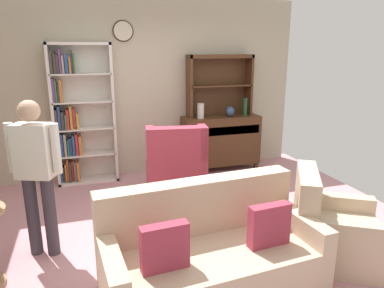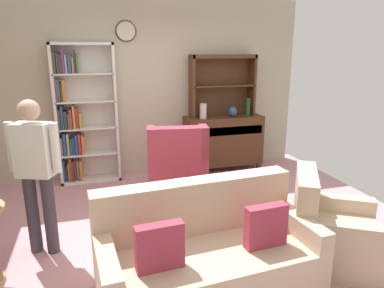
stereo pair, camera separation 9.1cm
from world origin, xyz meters
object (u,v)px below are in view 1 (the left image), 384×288
object	(u,v)px
person_reading	(36,168)
book_stack	(194,196)
bottle_wine	(245,107)
coffee_table	(205,201)
vase_round	(230,111)
couch_floral	(210,256)
vase_tall	(201,111)
sideboard_hutch	(219,77)
sideboard	(221,140)
bookshelf	(78,117)
armchair_floral	(331,231)
wingback_chair	(176,172)

from	to	relation	value
person_reading	book_stack	world-z (taller)	person_reading
bottle_wine	coffee_table	bearing A→B (deg)	-126.51
vase_round	couch_floral	xyz separation A→B (m)	(-1.41, -2.86, -0.69)
vase_tall	sideboard_hutch	bearing A→B (deg)	25.89
person_reading	sideboard	bearing A→B (deg)	35.37
bottle_wine	couch_floral	xyz separation A→B (m)	(-1.67, -2.84, -0.76)
couch_floral	person_reading	distance (m)	1.83
bookshelf	vase_tall	xyz separation A→B (m)	(1.89, -0.16, 0.02)
sideboard	couch_floral	distance (m)	3.20
vase_tall	armchair_floral	size ratio (longest dim) A/B	0.23
sideboard	bottle_wine	bearing A→B (deg)	-12.89
sideboard	vase_round	bearing A→B (deg)	-27.17
sideboard	sideboard_hutch	distance (m)	1.06
vase_tall	couch_floral	world-z (taller)	vase_tall
couch_floral	bookshelf	bearing A→B (deg)	108.26
vase_tall	coffee_table	bearing A→B (deg)	-107.66
bottle_wine	wingback_chair	distance (m)	1.83
bookshelf	sideboard	bearing A→B (deg)	-2.08
vase_tall	bottle_wine	xyz separation A→B (m)	(0.78, -0.01, 0.03)
sideboard_hutch	person_reading	world-z (taller)	sideboard_hutch
sideboard_hutch	vase_round	size ratio (longest dim) A/B	6.47
vase_tall	coffee_table	world-z (taller)	vase_tall
couch_floral	coffee_table	size ratio (longest dim) A/B	2.32
wingback_chair	bookshelf	bearing A→B (deg)	138.89
sideboard_hutch	coffee_table	bearing A→B (deg)	-115.59
coffee_table	vase_tall	bearing A→B (deg)	72.34
book_stack	armchair_floral	bearing A→B (deg)	-36.81
armchair_floral	wingback_chair	world-z (taller)	wingback_chair
armchair_floral	vase_round	bearing A→B (deg)	87.32
couch_floral	sideboard_hutch	bearing A→B (deg)	67.05
book_stack	couch_floral	bearing A→B (deg)	-99.79
couch_floral	armchair_floral	xyz separation A→B (m)	(1.28, 0.08, -0.02)
sideboard	couch_floral	world-z (taller)	sideboard
person_reading	vase_tall	bearing A→B (deg)	38.51
vase_tall	coffee_table	distance (m)	2.07
person_reading	coffee_table	xyz separation A→B (m)	(1.70, -0.04, -0.55)
sideboard	vase_tall	bearing A→B (deg)	-168.37
sideboard	armchair_floral	xyz separation A→B (m)	(0.00, -2.85, -0.22)
vase_tall	person_reading	size ratio (longest dim) A/B	0.16
bookshelf	person_reading	bearing A→B (deg)	-101.49
bookshelf	coffee_table	xyz separation A→B (m)	(1.29, -2.03, -0.67)
bookshelf	book_stack	size ratio (longest dim) A/B	10.97
sideboard	vase_tall	distance (m)	0.67
coffee_table	armchair_floral	bearing A→B (deg)	-42.51
sideboard_hutch	person_reading	xyz separation A→B (m)	(-2.68, -2.01, -0.65)
couch_floral	vase_tall	bearing A→B (deg)	72.55
sideboard	armchair_floral	bearing A→B (deg)	-90.00
bottle_wine	couch_floral	bearing A→B (deg)	-120.56
person_reading	sideboard_hutch	bearing A→B (deg)	36.89
vase_round	person_reading	world-z (taller)	person_reading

